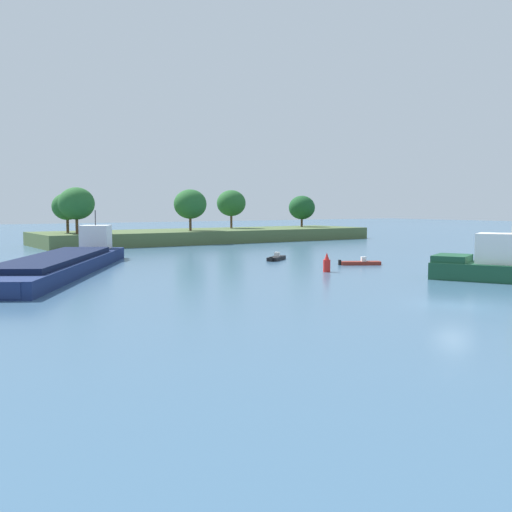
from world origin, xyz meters
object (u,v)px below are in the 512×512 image
object	(u,v)px
small_motorboat	(360,263)
channel_buoy_red	(327,264)
fishing_skiff	(276,258)
tugboat	(494,265)
cargo_barge	(63,262)
channel_buoy_green	(495,255)

from	to	relation	value
small_motorboat	channel_buoy_red	world-z (taller)	channel_buoy_red
fishing_skiff	small_motorboat	xyz separation A→B (m)	(4.26, -9.83, -0.02)
fishing_skiff	tugboat	world-z (taller)	tugboat
fishing_skiff	cargo_barge	size ratio (longest dim) A/B	0.12
fishing_skiff	small_motorboat	size ratio (longest dim) A/B	0.91
cargo_barge	channel_buoy_green	xyz separation A→B (m)	(43.95, -16.78, -0.16)
small_motorboat	channel_buoy_green	distance (m)	16.07
fishing_skiff	cargo_barge	bearing A→B (deg)	178.72
small_motorboat	cargo_barge	distance (m)	31.02
channel_buoy_red	channel_buoy_green	world-z (taller)	same
channel_buoy_green	tugboat	bearing A→B (deg)	-145.44
fishing_skiff	channel_buoy_green	world-z (taller)	channel_buoy_green
tugboat	channel_buoy_red	size ratio (longest dim) A/B	5.93
cargo_barge	channel_buoy_green	bearing A→B (deg)	-20.89
cargo_barge	fishing_skiff	bearing A→B (deg)	-1.28
tugboat	small_motorboat	distance (m)	16.57
small_motorboat	channel_buoy_red	bearing A→B (deg)	-155.55
fishing_skiff	small_motorboat	distance (m)	10.72
small_motorboat	channel_buoy_red	distance (m)	8.45
tugboat	channel_buoy_green	bearing A→B (deg)	34.56
small_motorboat	cargo_barge	xyz separation A→B (m)	(-29.21, 10.39, 0.75)
fishing_skiff	channel_buoy_green	distance (m)	24.99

